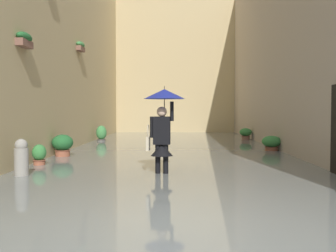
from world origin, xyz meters
TOP-DOWN VIEW (x-y plane):
  - ground_plane at (0.00, -10.21)m, footprint 60.00×60.00m
  - flood_water at (0.00, -10.21)m, footprint 8.31×26.43m
  - building_facade_left at (-4.66, -10.21)m, footprint 2.04×24.43m
  - building_facade_far at (0.00, -21.33)m, footprint 11.11×1.80m
  - person_wading at (0.18, -4.10)m, footprint 0.93×0.93m
  - potted_plant_far_right at (3.49, -5.42)m, footprint 0.37×0.37m
  - potted_plant_mid_left at (-3.50, -9.29)m, footprint 0.68×0.68m
  - potted_plant_far_left at (-3.43, -14.28)m, footprint 0.59×0.59m
  - potted_plant_near_right at (3.35, -13.29)m, footprint 0.48×0.48m
  - potted_plant_mid_right at (3.43, -7.35)m, footprint 0.65×0.65m
  - mooring_bollard at (3.29, -3.73)m, footprint 0.31×0.31m

SIDE VIEW (x-z plane):
  - ground_plane at x=0.00m, z-range 0.00..0.00m
  - flood_water at x=0.00m, z-range 0.00..0.18m
  - potted_plant_far_right at x=3.49m, z-range 0.03..0.75m
  - potted_plant_mid_left at x=-3.50m, z-range 0.06..0.76m
  - potted_plant_far_left at x=-3.43m, z-range 0.07..0.80m
  - potted_plant_near_right at x=3.35m, z-range 0.03..0.93m
  - mooring_bollard at x=3.29m, z-range 0.00..0.99m
  - potted_plant_mid_right at x=3.43m, z-range 0.07..0.93m
  - person_wading at x=0.18m, z-range 0.38..2.55m
  - building_facade_left at x=-4.66m, z-range 0.00..8.66m
  - building_facade_far at x=0.00m, z-range 0.00..13.02m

